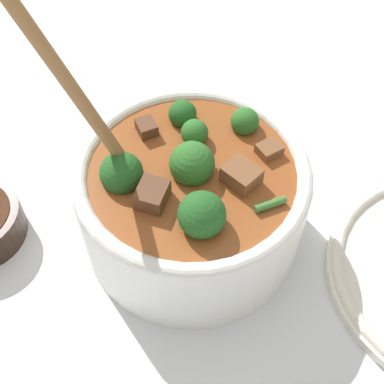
% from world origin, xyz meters
% --- Properties ---
extents(ground_plane, '(4.00, 4.00, 0.00)m').
position_xyz_m(ground_plane, '(0.00, 0.00, 0.00)').
color(ground_plane, silver).
extents(stew_bowl, '(0.23, 0.25, 0.30)m').
position_xyz_m(stew_bowl, '(0.00, -0.00, 0.07)').
color(stew_bowl, white).
rests_on(stew_bowl, ground_plane).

